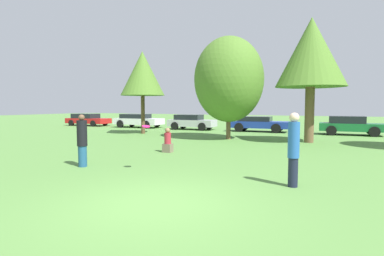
# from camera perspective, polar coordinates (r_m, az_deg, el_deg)

# --- Properties ---
(ground_plane) EXTENTS (120.00, 120.00, 0.00)m
(ground_plane) POSITION_cam_1_polar(r_m,az_deg,el_deg) (6.68, -6.77, -13.74)
(ground_plane) COLOR #54843D
(person_thrower) EXTENTS (0.33, 0.33, 1.76)m
(person_thrower) POSITION_cam_1_polar(r_m,az_deg,el_deg) (10.93, -19.67, -2.19)
(person_thrower) COLOR navy
(person_thrower) RESTS_ON ground
(person_catcher) EXTENTS (0.28, 0.28, 1.88)m
(person_catcher) POSITION_cam_1_polar(r_m,az_deg,el_deg) (8.14, 18.29, -3.58)
(person_catcher) COLOR #191E33
(person_catcher) RESTS_ON ground
(frisbee) EXTENTS (0.26, 0.25, 0.09)m
(frisbee) POSITION_cam_1_polar(r_m,az_deg,el_deg) (9.59, -8.52, 0.30)
(frisbee) COLOR #F21E72
(bystander_sitting) EXTENTS (0.39, 0.33, 1.08)m
(bystander_sitting) POSITION_cam_1_polar(r_m,az_deg,el_deg) (13.55, -4.52, -2.59)
(bystander_sitting) COLOR #726651
(bystander_sitting) RESTS_ON ground
(tree_0) EXTENTS (3.17, 3.17, 5.96)m
(tree_0) POSITION_cam_1_polar(r_m,az_deg,el_deg) (22.85, -9.16, 9.91)
(tree_0) COLOR brown
(tree_0) RESTS_ON ground
(tree_1) EXTENTS (4.17, 4.17, 6.18)m
(tree_1) POSITION_cam_1_polar(r_m,az_deg,el_deg) (18.88, 6.83, 8.90)
(tree_1) COLOR brown
(tree_1) RESTS_ON ground
(tree_2) EXTENTS (3.77, 3.77, 6.85)m
(tree_2) POSITION_cam_1_polar(r_m,az_deg,el_deg) (18.46, 21.20, 12.82)
(tree_2) COLOR brown
(tree_2) RESTS_ON ground
(parked_car_red) EXTENTS (4.57, 2.09, 1.22)m
(parked_car_red) POSITION_cam_1_polar(r_m,az_deg,el_deg) (33.21, -18.79, 1.52)
(parked_car_red) COLOR red
(parked_car_red) RESTS_ON ground
(parked_car_white) EXTENTS (4.60, 2.17, 1.26)m
(parked_car_white) POSITION_cam_1_polar(r_m,az_deg,el_deg) (29.28, -9.99, 1.45)
(parked_car_white) COLOR silver
(parked_car_white) RESTS_ON ground
(parked_car_silver) EXTENTS (4.04, 1.96, 1.28)m
(parked_car_silver) POSITION_cam_1_polar(r_m,az_deg,el_deg) (26.31, -0.14, 1.18)
(parked_car_silver) COLOR #B2B2B7
(parked_car_silver) RESTS_ON ground
(parked_car_blue) EXTENTS (4.59, 1.97, 1.19)m
(parked_car_blue) POSITION_cam_1_polar(r_m,az_deg,el_deg) (24.76, 12.15, 0.85)
(parked_car_blue) COLOR #1E389E
(parked_car_blue) RESTS_ON ground
(parked_car_green) EXTENTS (4.20, 1.95, 1.32)m
(parked_car_green) POSITION_cam_1_polar(r_m,az_deg,el_deg) (24.05, 27.23, 0.48)
(parked_car_green) COLOR #196633
(parked_car_green) RESTS_ON ground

